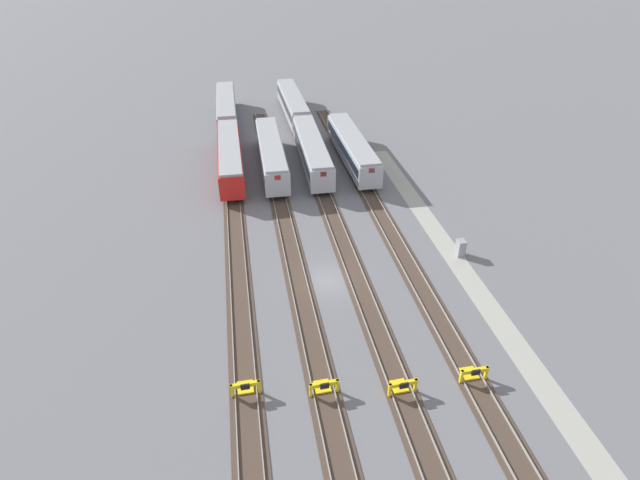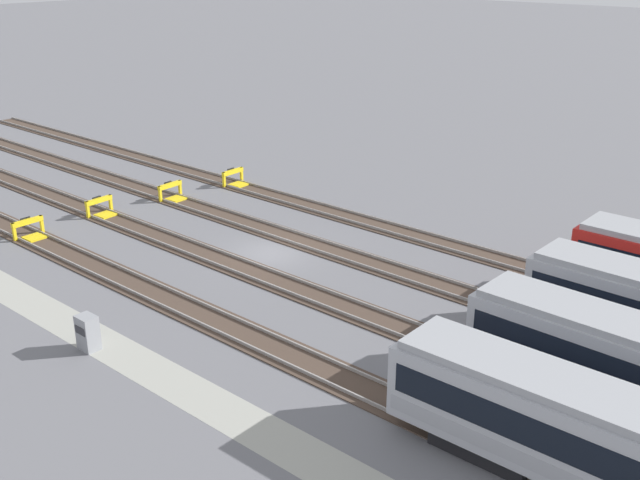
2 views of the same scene
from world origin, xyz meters
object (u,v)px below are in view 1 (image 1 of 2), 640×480
(subway_car_front_row_leftmost, at_px, (352,148))
(subway_car_front_row_left_inner, at_px, (312,151))
(electrical_cabinet, at_px, (461,248))
(subway_car_front_row_centre, at_px, (227,108))
(bumper_stop_far_inner_track, at_px, (245,387))
(bumper_stop_nearest_track, at_px, (472,373))
(bumper_stop_middle_track, at_px, (323,386))
(subway_car_front_row_rightmost, at_px, (293,104))
(subway_car_front_row_right_inner, at_px, (230,157))
(bumper_stop_near_inner_track, at_px, (401,386))
(subway_car_back_row_leftmost, at_px, (271,154))

(subway_car_front_row_leftmost, height_order, subway_car_front_row_left_inner, same)
(electrical_cabinet, bearing_deg, subway_car_front_row_centre, 26.72)
(subway_car_front_row_leftmost, xyz_separation_m, bumper_stop_far_inner_track, (-35.02, 15.47, -1.53))
(bumper_stop_nearest_track, height_order, bumper_stop_middle_track, same)
(subway_car_front_row_rightmost, bearing_deg, subway_car_front_row_right_inner, 151.41)
(subway_car_front_row_leftmost, xyz_separation_m, subway_car_front_row_centre, (18.90, 15.48, 0.00))
(bumper_stop_nearest_track, relative_size, bumper_stop_far_inner_track, 1.00)
(bumper_stop_near_inner_track, bearing_deg, subway_car_back_row_leftmost, 7.96)
(subway_car_front_row_centre, bearing_deg, bumper_stop_nearest_track, -164.45)
(bumper_stop_far_inner_track, distance_m, electrical_cabinet, 24.32)
(bumper_stop_middle_track, distance_m, bumper_stop_far_inner_track, 5.20)
(bumper_stop_near_inner_track, relative_size, bumper_stop_far_inner_track, 1.00)
(subway_car_front_row_left_inner, relative_size, subway_car_front_row_right_inner, 1.00)
(subway_car_back_row_leftmost, distance_m, bumper_stop_nearest_track, 37.97)
(subway_car_front_row_centre, xyz_separation_m, subway_car_back_row_leftmost, (-18.90, -5.14, 0.00))
(subway_car_front_row_rightmost, distance_m, bumper_stop_nearest_track, 55.63)
(subway_car_front_row_left_inner, relative_size, bumper_stop_near_inner_track, 8.98)
(bumper_stop_nearest_track, bearing_deg, subway_car_front_row_left_inner, 8.02)
(subway_car_back_row_leftmost, bearing_deg, bumper_stop_near_inner_track, -172.04)
(subway_car_front_row_left_inner, height_order, subway_car_back_row_leftmost, same)
(subway_car_front_row_leftmost, distance_m, electrical_cabinet, 22.90)
(subway_car_front_row_leftmost, relative_size, subway_car_front_row_right_inner, 1.00)
(subway_car_front_row_centre, relative_size, bumper_stop_near_inner_track, 8.96)
(subway_car_front_row_rightmost, bearing_deg, bumper_stop_near_inner_track, 179.94)
(subway_car_front_row_leftmost, relative_size, electrical_cabinet, 11.27)
(subway_car_front_row_right_inner, relative_size, bumper_stop_far_inner_track, 8.98)
(subway_car_front_row_left_inner, height_order, bumper_stop_middle_track, subway_car_front_row_left_inner)
(subway_car_front_row_right_inner, height_order, bumper_stop_near_inner_track, subway_car_front_row_right_inner)
(bumper_stop_middle_track, height_order, electrical_cabinet, electrical_cabinet)
(subway_car_front_row_right_inner, distance_m, subway_car_front_row_rightmost, 21.47)
(bumper_stop_near_inner_track, bearing_deg, subway_car_front_row_right_inner, 15.54)
(subway_car_front_row_rightmost, height_order, bumper_stop_near_inner_track, subway_car_front_row_rightmost)
(subway_car_back_row_leftmost, xyz_separation_m, bumper_stop_far_inner_track, (-35.02, 5.12, -1.53))
(subway_car_back_row_leftmost, xyz_separation_m, bumper_stop_nearest_track, (-36.52, -10.28, -1.53))
(bumper_stop_far_inner_track, relative_size, electrical_cabinet, 1.25)
(subway_car_front_row_centre, distance_m, bumper_stop_near_inner_track, 56.61)
(subway_car_back_row_leftmost, height_order, bumper_stop_nearest_track, subway_car_back_row_leftmost)
(subway_car_front_row_centre, relative_size, bumper_stop_far_inner_track, 8.98)
(subway_car_front_row_rightmost, height_order, electrical_cabinet, subway_car_front_row_rightmost)
(bumper_stop_middle_track, bearing_deg, bumper_stop_near_inner_track, -99.71)
(subway_car_front_row_right_inner, distance_m, bumper_stop_near_inner_track, 38.17)
(electrical_cabinet, bearing_deg, bumper_stop_nearest_track, 159.64)
(subway_car_front_row_right_inner, relative_size, bumper_stop_middle_track, 8.96)
(subway_car_front_row_right_inner, relative_size, subway_car_front_row_rightmost, 1.00)
(subway_car_back_row_leftmost, relative_size, bumper_stop_nearest_track, 9.00)
(subway_car_front_row_centre, distance_m, subway_car_front_row_right_inner, 18.90)
(electrical_cabinet, bearing_deg, subway_car_back_row_leftmost, 34.99)
(subway_car_front_row_left_inner, distance_m, electrical_cabinet, 24.61)
(subway_car_front_row_centre, height_order, bumper_stop_far_inner_track, subway_car_front_row_centre)
(subway_car_front_row_rightmost, xyz_separation_m, bumper_stop_nearest_track, (-55.37, -5.09, -1.53))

